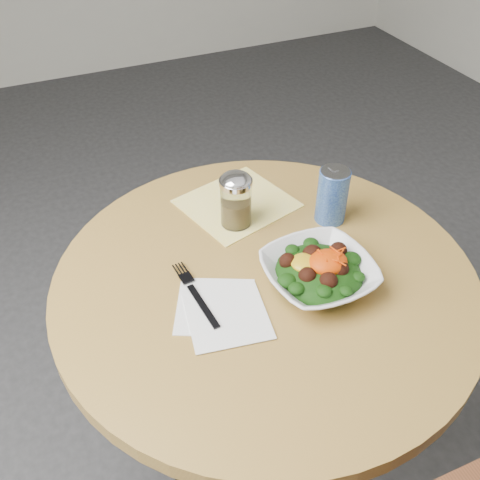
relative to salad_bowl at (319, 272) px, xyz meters
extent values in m
plane|color=#29292B|center=(-0.09, 0.07, -0.78)|extent=(6.00, 6.00, 0.00)
cylinder|color=black|center=(-0.09, 0.07, -0.77)|extent=(0.52, 0.52, 0.03)
cylinder|color=black|center=(-0.09, 0.07, -0.43)|extent=(0.10, 0.10, 0.71)
cylinder|color=#A9863D|center=(-0.09, 0.07, -0.05)|extent=(0.90, 0.90, 0.04)
cube|color=yellow|center=(-0.04, 0.32, -0.03)|extent=(0.30, 0.28, 0.00)
cube|color=white|center=(-0.22, 0.02, -0.03)|extent=(0.21, 0.21, 0.00)
cube|color=white|center=(-0.21, -0.01, -0.03)|extent=(0.18, 0.18, 0.00)
imported|color=silver|center=(0.00, 0.00, 0.00)|extent=(0.23, 0.23, 0.05)
ellipsoid|color=black|center=(0.00, 0.00, -0.01)|extent=(0.18, 0.18, 0.06)
ellipsoid|color=gold|center=(-0.03, 0.02, 0.02)|extent=(0.06, 0.06, 0.02)
ellipsoid|color=#F05505|center=(0.02, -0.01, 0.03)|extent=(0.08, 0.07, 0.04)
cube|color=black|center=(-0.24, 0.03, -0.03)|extent=(0.02, 0.13, 0.00)
cube|color=black|center=(-0.25, 0.13, -0.03)|extent=(0.03, 0.07, 0.00)
cylinder|color=silver|center=(-0.08, 0.25, 0.03)|extent=(0.07, 0.07, 0.11)
cylinder|color=#A1894B|center=(-0.08, 0.25, 0.00)|extent=(0.06, 0.06, 0.06)
cylinder|color=white|center=(-0.08, 0.25, 0.09)|extent=(0.08, 0.08, 0.01)
ellipsoid|color=white|center=(-0.08, 0.25, 0.09)|extent=(0.07, 0.07, 0.03)
cylinder|color=navy|center=(0.14, 0.18, 0.04)|extent=(0.07, 0.07, 0.13)
cylinder|color=silver|center=(0.14, 0.18, 0.10)|extent=(0.07, 0.07, 0.00)
cube|color=silver|center=(0.13, 0.19, 0.11)|extent=(0.02, 0.02, 0.00)
camera|label=1|loc=(-0.47, -0.66, 0.76)|focal=40.00mm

